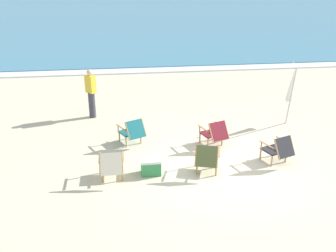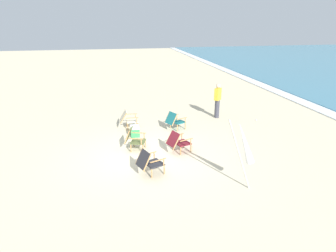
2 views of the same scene
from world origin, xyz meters
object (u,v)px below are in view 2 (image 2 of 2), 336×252
object	(u,v)px
beach_chair_back_left	(128,119)
person_near_chairs	(217,100)
cooler_box	(135,131)
beach_chair_mid_center	(134,138)
beach_chair_front_left	(178,141)
umbrella_furled_white	(245,144)
beach_chair_far_center	(175,120)
beach_chair_back_right	(149,162)

from	to	relation	value
beach_chair_back_left	person_near_chairs	bearing A→B (deg)	99.00
cooler_box	beach_chair_back_left	bearing A→B (deg)	-168.48
beach_chair_mid_center	beach_chair_front_left	bearing A→B (deg)	70.00
umbrella_furled_white	cooler_box	world-z (taller)	umbrella_furled_white
beach_chair_far_center	beach_chair_front_left	world-z (taller)	beach_chair_far_center
beach_chair_far_center	umbrella_furled_white	size ratio (longest dim) A/B	0.46
beach_chair_far_center	cooler_box	bearing A→B (deg)	-77.92
beach_chair_back_left	beach_chair_mid_center	size ratio (longest dim) A/B	0.93
person_near_chairs	beach_chair_back_right	bearing A→B (deg)	-38.73
beach_chair_front_left	umbrella_furled_white	bearing A→B (deg)	23.94
beach_chair_back_right	cooler_box	distance (m)	3.28
beach_chair_back_right	beach_chair_front_left	xyz separation A→B (m)	(-1.38, 1.21, -0.00)
person_near_chairs	cooler_box	world-z (taller)	person_near_chairs
beach_chair_back_left	beach_chair_far_center	distance (m)	1.99
beach_chair_mid_center	person_near_chairs	xyz separation A→B (m)	(-2.96, 4.19, 0.41)
beach_chair_far_center	cooler_box	xyz separation A→B (m)	(0.37, -1.72, -0.22)
beach_chair_far_center	beach_chair_front_left	distance (m)	2.30
person_near_chairs	cooler_box	size ratio (longest dim) A/B	3.33
beach_chair_far_center	cooler_box	distance (m)	1.77
person_near_chairs	beach_chair_back_left	bearing A→B (deg)	-81.00
umbrella_furled_white	cooler_box	distance (m)	5.29
beach_chair_back_right	beach_chair_far_center	world-z (taller)	beach_chair_back_right
beach_chair_back_right	beach_chair_mid_center	distance (m)	1.94
beach_chair_back_left	beach_chair_front_left	xyz separation A→B (m)	(2.83, 1.52, 0.00)
beach_chair_back_right	umbrella_furled_white	bearing A→B (deg)	62.11
beach_chair_mid_center	cooler_box	xyz separation A→B (m)	(-1.36, 0.16, -0.23)
beach_chair_back_right	umbrella_furled_white	world-z (taller)	umbrella_furled_white
beach_chair_mid_center	umbrella_furled_white	xyz separation A→B (m)	(3.17, 2.66, 0.89)
beach_chair_back_left	umbrella_furled_white	world-z (taller)	umbrella_furled_white
beach_chair_back_left	cooler_box	xyz separation A→B (m)	(0.94, 0.19, -0.22)
umbrella_furled_white	beach_chair_back_right	bearing A→B (deg)	-117.89
umbrella_furled_white	person_near_chairs	distance (m)	6.34
beach_chair_back_left	beach_chair_far_center	bearing A→B (deg)	73.38
beach_chair_front_left	person_near_chairs	xyz separation A→B (m)	(-3.50, 2.71, 0.42)
beach_chair_back_left	beach_chair_back_right	bearing A→B (deg)	4.25
beach_chair_front_left	beach_chair_mid_center	xyz separation A→B (m)	(-0.54, -1.49, 0.01)
person_near_chairs	umbrella_furled_white	bearing A→B (deg)	-14.06
beach_chair_far_center	beach_chair_front_left	bearing A→B (deg)	-9.72
beach_chair_far_center	person_near_chairs	distance (m)	2.66
cooler_box	person_near_chairs	bearing A→B (deg)	111.71
beach_chair_back_left	beach_chair_back_right	distance (m)	4.22
beach_chair_back_left	person_near_chairs	world-z (taller)	person_near_chairs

